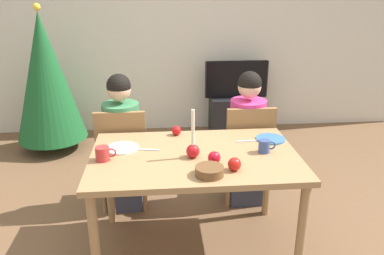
{
  "coord_description": "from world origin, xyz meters",
  "views": [
    {
      "loc": [
        -0.23,
        -2.38,
        1.83
      ],
      "look_at": [
        0.0,
        0.2,
        0.87
      ],
      "focal_mm": 36.31,
      "sensor_mm": 36.0,
      "label": 1
    }
  ],
  "objects_px": {
    "candle_centerpiece": "(193,148)",
    "chair_left": "(123,153)",
    "christmas_tree": "(46,78)",
    "plate_left": "(122,148)",
    "tv_stand": "(235,115)",
    "mug_left": "(103,154)",
    "person_left_child": "(123,145)",
    "dining_table": "(195,166)",
    "plate_right": "(271,139)",
    "apple_by_left_plate": "(176,131)",
    "mug_right": "(265,146)",
    "apple_near_candle": "(234,164)",
    "chair_right": "(247,148)",
    "person_right_child": "(247,141)",
    "bowl_walnuts": "(209,171)",
    "tv": "(236,79)",
    "apple_by_right_mug": "(214,158)"
  },
  "relations": [
    {
      "from": "candle_centerpiece",
      "to": "chair_left",
      "type": "bearing_deg",
      "value": 128.95
    },
    {
      "from": "christmas_tree",
      "to": "plate_left",
      "type": "xyz_separation_m",
      "value": [
        0.98,
        -1.83,
        -0.1
      ]
    },
    {
      "from": "tv_stand",
      "to": "mug_left",
      "type": "distance_m",
      "value": 2.75
    },
    {
      "from": "person_left_child",
      "to": "candle_centerpiece",
      "type": "relative_size",
      "value": 3.53
    },
    {
      "from": "dining_table",
      "to": "plate_left",
      "type": "bearing_deg",
      "value": 164.37
    },
    {
      "from": "dining_table",
      "to": "christmas_tree",
      "type": "bearing_deg",
      "value": 126.77
    },
    {
      "from": "plate_right",
      "to": "apple_by_left_plate",
      "type": "bearing_deg",
      "value": 167.3
    },
    {
      "from": "candle_centerpiece",
      "to": "plate_right",
      "type": "distance_m",
      "value": 0.66
    },
    {
      "from": "mug_right",
      "to": "apple_near_candle",
      "type": "relative_size",
      "value": 1.42
    },
    {
      "from": "chair_right",
      "to": "mug_right",
      "type": "distance_m",
      "value": 0.68
    },
    {
      "from": "dining_table",
      "to": "tv_stand",
      "type": "relative_size",
      "value": 2.19
    },
    {
      "from": "person_right_child",
      "to": "bowl_walnuts",
      "type": "bearing_deg",
      "value": -115.28
    },
    {
      "from": "chair_right",
      "to": "mug_right",
      "type": "height_order",
      "value": "chair_right"
    },
    {
      "from": "chair_left",
      "to": "tv",
      "type": "distance_m",
      "value": 2.13
    },
    {
      "from": "apple_by_left_plate",
      "to": "tv",
      "type": "bearing_deg",
      "value": 66.35
    },
    {
      "from": "christmas_tree",
      "to": "apple_by_left_plate",
      "type": "relative_size",
      "value": 23.01
    },
    {
      "from": "person_right_child",
      "to": "apple_by_right_mug",
      "type": "relative_size",
      "value": 14.27
    },
    {
      "from": "tv_stand",
      "to": "mug_right",
      "type": "height_order",
      "value": "mug_right"
    },
    {
      "from": "person_right_child",
      "to": "chair_right",
      "type": "bearing_deg",
      "value": -90.0
    },
    {
      "from": "person_right_child",
      "to": "bowl_walnuts",
      "type": "relative_size",
      "value": 6.72
    },
    {
      "from": "chair_right",
      "to": "candle_centerpiece",
      "type": "height_order",
      "value": "candle_centerpiece"
    },
    {
      "from": "tv",
      "to": "candle_centerpiece",
      "type": "xyz_separation_m",
      "value": [
        -0.76,
        -2.35,
        0.11
      ]
    },
    {
      "from": "plate_right",
      "to": "mug_right",
      "type": "relative_size",
      "value": 1.8
    },
    {
      "from": "bowl_walnuts",
      "to": "chair_right",
      "type": "bearing_deg",
      "value": 63.94
    },
    {
      "from": "person_right_child",
      "to": "chair_left",
      "type": "bearing_deg",
      "value": -178.23
    },
    {
      "from": "candle_centerpiece",
      "to": "plate_left",
      "type": "relative_size",
      "value": 1.46
    },
    {
      "from": "chair_left",
      "to": "apple_by_left_plate",
      "type": "bearing_deg",
      "value": -28.45
    },
    {
      "from": "person_right_child",
      "to": "apple_by_left_plate",
      "type": "height_order",
      "value": "person_right_child"
    },
    {
      "from": "christmas_tree",
      "to": "tv_stand",
      "type": "bearing_deg",
      "value": 8.43
    },
    {
      "from": "person_right_child",
      "to": "apple_by_right_mug",
      "type": "height_order",
      "value": "person_right_child"
    },
    {
      "from": "person_right_child",
      "to": "plate_left",
      "type": "xyz_separation_m",
      "value": [
        -1.0,
        -0.5,
        0.19
      ]
    },
    {
      "from": "plate_right",
      "to": "apple_by_left_plate",
      "type": "xyz_separation_m",
      "value": [
        -0.69,
        0.16,
        0.03
      ]
    },
    {
      "from": "chair_right",
      "to": "tv",
      "type": "distance_m",
      "value": 1.72
    },
    {
      "from": "tv_stand",
      "to": "apple_by_right_mug",
      "type": "xyz_separation_m",
      "value": [
        -0.63,
        -2.45,
        0.55
      ]
    },
    {
      "from": "chair_left",
      "to": "bowl_walnuts",
      "type": "relative_size",
      "value": 5.16
    },
    {
      "from": "chair_left",
      "to": "tv_stand",
      "type": "height_order",
      "value": "chair_left"
    },
    {
      "from": "person_left_child",
      "to": "apple_near_candle",
      "type": "height_order",
      "value": "person_left_child"
    },
    {
      "from": "dining_table",
      "to": "plate_left",
      "type": "relative_size",
      "value": 6.16
    },
    {
      "from": "plate_left",
      "to": "apple_by_right_mug",
      "type": "distance_m",
      "value": 0.67
    },
    {
      "from": "chair_left",
      "to": "apple_near_candle",
      "type": "relative_size",
      "value": 10.74
    },
    {
      "from": "dining_table",
      "to": "mug_left",
      "type": "relative_size",
      "value": 10.34
    },
    {
      "from": "dining_table",
      "to": "tv",
      "type": "bearing_deg",
      "value": 72.13
    },
    {
      "from": "person_left_child",
      "to": "plate_left",
      "type": "xyz_separation_m",
      "value": [
        0.05,
        -0.5,
        0.19
      ]
    },
    {
      "from": "chair_right",
      "to": "mug_right",
      "type": "relative_size",
      "value": 7.55
    },
    {
      "from": "chair_right",
      "to": "person_left_child",
      "type": "relative_size",
      "value": 0.77
    },
    {
      "from": "tv",
      "to": "plate_left",
      "type": "distance_m",
      "value": 2.49
    },
    {
      "from": "chair_left",
      "to": "bowl_walnuts",
      "type": "bearing_deg",
      "value": -56.62
    },
    {
      "from": "tv",
      "to": "plate_right",
      "type": "xyz_separation_m",
      "value": [
        -0.16,
        -2.09,
        0.05
      ]
    },
    {
      "from": "apple_near_candle",
      "to": "bowl_walnuts",
      "type": "bearing_deg",
      "value": -162.23
    },
    {
      "from": "person_right_child",
      "to": "christmas_tree",
      "type": "distance_m",
      "value": 2.4
    }
  ]
}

